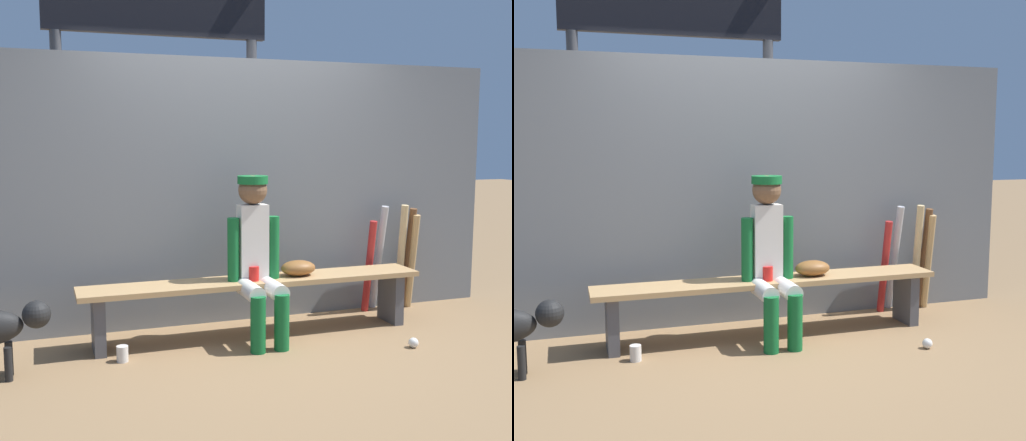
% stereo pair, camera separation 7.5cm
% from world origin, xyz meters
% --- Properties ---
extents(ground_plane, '(30.00, 30.00, 0.00)m').
position_xyz_m(ground_plane, '(0.00, 0.00, 0.00)').
color(ground_plane, olive).
extents(chainlink_fence, '(4.68, 0.03, 2.16)m').
position_xyz_m(chainlink_fence, '(0.00, 0.46, 1.08)').
color(chainlink_fence, slate).
rests_on(chainlink_fence, ground_plane).
extents(dugout_bench, '(2.67, 0.36, 0.45)m').
position_xyz_m(dugout_bench, '(0.00, 0.00, 0.36)').
color(dugout_bench, tan).
rests_on(dugout_bench, ground_plane).
extents(player_seated, '(0.41, 0.55, 1.24)m').
position_xyz_m(player_seated, '(-0.03, -0.10, 0.67)').
color(player_seated, silver).
rests_on(player_seated, ground_plane).
extents(baseball_glove, '(0.28, 0.20, 0.12)m').
position_xyz_m(baseball_glove, '(0.35, 0.00, 0.51)').
color(baseball_glove, brown).
rests_on(baseball_glove, dugout_bench).
extents(bat_aluminum_red, '(0.09, 0.17, 0.82)m').
position_xyz_m(bat_aluminum_red, '(1.15, 0.31, 0.41)').
color(bat_aluminum_red, '#B22323').
rests_on(bat_aluminum_red, ground_plane).
extents(bat_aluminum_silver, '(0.10, 0.22, 0.93)m').
position_xyz_m(bat_aluminum_silver, '(1.29, 0.38, 0.47)').
color(bat_aluminum_silver, '#B7B7BC').
rests_on(bat_aluminum_silver, ground_plane).
extents(bat_wood_natural, '(0.08, 0.17, 0.94)m').
position_xyz_m(bat_wood_natural, '(1.46, 0.30, 0.47)').
color(bat_wood_natural, tan).
rests_on(bat_wood_natural, ground_plane).
extents(bat_wood_dark, '(0.07, 0.20, 0.91)m').
position_xyz_m(bat_wood_dark, '(1.55, 0.33, 0.46)').
color(bat_wood_dark, brown).
rests_on(bat_wood_dark, ground_plane).
extents(bat_wood_tan, '(0.08, 0.20, 0.86)m').
position_xyz_m(bat_wood_tan, '(1.58, 0.30, 0.43)').
color(bat_wood_tan, tan).
rests_on(bat_wood_tan, ground_plane).
extents(baseball, '(0.07, 0.07, 0.07)m').
position_xyz_m(baseball, '(0.99, -0.65, 0.04)').
color(baseball, white).
rests_on(baseball, ground_plane).
extents(cup_on_ground, '(0.08, 0.08, 0.11)m').
position_xyz_m(cup_on_ground, '(-1.05, -0.25, 0.06)').
color(cup_on_ground, silver).
rests_on(cup_on_ground, ground_plane).
extents(cup_on_bench, '(0.08, 0.08, 0.11)m').
position_xyz_m(cup_on_bench, '(-0.04, -0.06, 0.50)').
color(cup_on_bench, red).
rests_on(cup_on_bench, dugout_bench).
extents(scoreboard, '(2.30, 0.27, 3.59)m').
position_xyz_m(scoreboard, '(-0.40, 1.40, 2.53)').
color(scoreboard, '#3F3F42').
rests_on(scoreboard, ground_plane).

